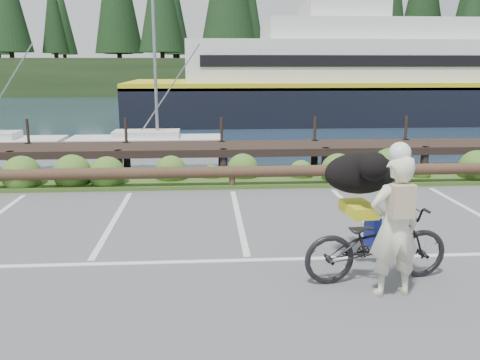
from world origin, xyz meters
name	(u,v)px	position (x,y,z in m)	size (l,w,h in m)	color
ground	(246,252)	(0.00, 0.00, 0.00)	(72.00, 72.00, 0.00)	#504F52
harbor_backdrop	(211,84)	(0.39, 78.52, 0.00)	(170.00, 160.00, 30.00)	#1A2B3E
vegetation_strip	(231,181)	(0.00, 5.30, 0.05)	(34.00, 1.60, 0.10)	#3D5B21
log_rail	(232,189)	(0.00, 4.60, 0.00)	(32.00, 0.30, 0.60)	#443021
bicycle	(376,243)	(1.85, -1.29, 0.58)	(0.77, 2.22, 1.17)	black
cyclist	(395,227)	(1.90, -1.81, 1.01)	(0.73, 0.48, 2.01)	beige
dog	(360,173)	(1.77, -0.58, 1.50)	(1.15, 0.56, 0.66)	black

